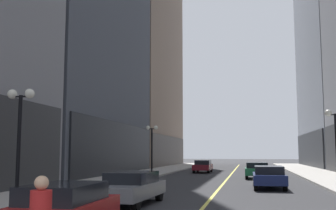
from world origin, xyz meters
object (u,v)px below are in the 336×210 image
(car_grey, at_px, (131,187))
(street_lamp_right_mid, at_px, (336,131))
(street_lamp_left_far, at_px, (152,139))
(street_lamp_left_near, at_px, (20,121))
(car_navy, at_px, (269,176))
(car_red, at_px, (61,209))
(car_maroon, at_px, (203,166))
(car_green, at_px, (257,170))

(car_grey, height_order, street_lamp_right_mid, street_lamp_right_mid)
(street_lamp_left_far, bearing_deg, car_grey, -79.15)
(street_lamp_left_near, bearing_deg, car_navy, 51.21)
(car_red, distance_m, car_grey, 6.63)
(car_red, xyz_separation_m, street_lamp_right_mid, (9.23, 13.64, 2.54))
(car_maroon, relative_size, street_lamp_right_mid, 1.04)
(street_lamp_right_mid, bearing_deg, car_navy, 153.42)
(car_maroon, bearing_deg, car_grey, -89.81)
(street_lamp_right_mid, bearing_deg, street_lamp_left_near, -142.57)
(car_red, bearing_deg, car_navy, 69.62)
(car_navy, bearing_deg, car_grey, -123.82)
(street_lamp_left_near, relative_size, street_lamp_left_far, 1.00)
(car_red, distance_m, street_lamp_left_near, 5.82)
(car_red, height_order, street_lamp_right_mid, street_lamp_right_mid)
(car_green, xyz_separation_m, street_lamp_right_mid, (4.03, -11.04, 2.54))
(car_grey, height_order, street_lamp_left_far, street_lamp_left_far)
(car_red, distance_m, car_maroon, 33.91)
(car_green, height_order, street_lamp_left_near, street_lamp_left_near)
(car_green, height_order, street_lamp_right_mid, street_lamp_right_mid)
(car_green, bearing_deg, car_maroon, 120.55)
(street_lamp_left_far, distance_m, street_lamp_right_mid, 16.75)
(car_navy, distance_m, car_maroon, 19.45)
(car_red, distance_m, street_lamp_right_mid, 16.66)
(car_red, xyz_separation_m, car_maroon, (-0.24, 33.90, 0.00))
(car_red, bearing_deg, car_grey, 91.33)
(car_grey, distance_m, street_lamp_right_mid, 11.99)
(car_grey, bearing_deg, car_maroon, 90.19)
(car_grey, bearing_deg, street_lamp_left_near, -140.76)
(car_navy, relative_size, street_lamp_right_mid, 1.04)
(street_lamp_left_far, bearing_deg, car_green, 1.54)
(car_maroon, bearing_deg, car_green, -59.45)
(street_lamp_left_far, bearing_deg, car_maroon, 70.64)
(street_lamp_left_near, height_order, street_lamp_right_mid, same)
(car_grey, xyz_separation_m, street_lamp_left_far, (-3.41, 17.82, 2.54))
(car_red, xyz_separation_m, car_navy, (5.72, 15.39, 0.00))
(street_lamp_left_near, bearing_deg, car_red, -47.08)
(street_lamp_left_near, bearing_deg, street_lamp_left_far, 90.00)
(car_red, xyz_separation_m, street_lamp_left_near, (-3.57, 3.84, 2.54))
(street_lamp_right_mid, bearing_deg, street_lamp_left_far, 139.83)
(street_lamp_left_near, bearing_deg, car_maroon, 83.69)
(car_maroon, height_order, street_lamp_right_mid, street_lamp_right_mid)
(car_grey, distance_m, car_navy, 10.55)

